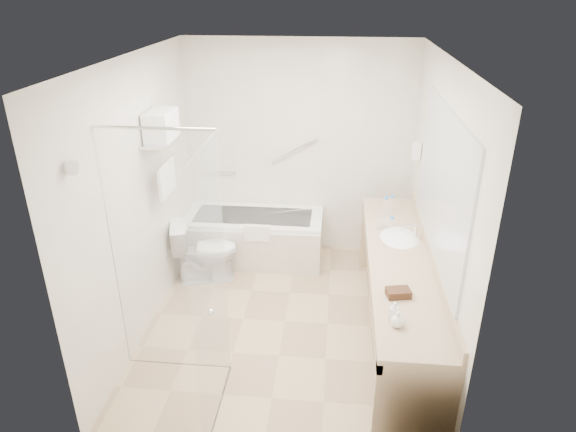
# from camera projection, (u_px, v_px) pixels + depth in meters

# --- Properties ---
(floor) EXTENTS (3.20, 3.20, 0.00)m
(floor) POSITION_uv_depth(u_px,v_px,m) (285.00, 321.00, 5.03)
(floor) COLOR tan
(floor) RESTS_ON ground
(ceiling) EXTENTS (2.60, 3.20, 0.10)m
(ceiling) POSITION_uv_depth(u_px,v_px,m) (284.00, 57.00, 3.98)
(ceiling) COLOR white
(ceiling) RESTS_ON wall_back
(wall_back) EXTENTS (2.60, 0.10, 2.50)m
(wall_back) POSITION_uv_depth(u_px,v_px,m) (299.00, 150.00, 5.95)
(wall_back) COLOR beige
(wall_back) RESTS_ON ground
(wall_front) EXTENTS (2.60, 0.10, 2.50)m
(wall_front) POSITION_uv_depth(u_px,v_px,m) (257.00, 311.00, 3.06)
(wall_front) COLOR beige
(wall_front) RESTS_ON ground
(wall_left) EXTENTS (0.10, 3.20, 2.50)m
(wall_left) POSITION_uv_depth(u_px,v_px,m) (141.00, 199.00, 4.62)
(wall_left) COLOR beige
(wall_left) RESTS_ON ground
(wall_right) EXTENTS (0.10, 3.20, 2.50)m
(wall_right) POSITION_uv_depth(u_px,v_px,m) (435.00, 210.00, 4.39)
(wall_right) COLOR beige
(wall_right) RESTS_ON ground
(bathtub) EXTENTS (1.60, 0.73, 0.59)m
(bathtub) POSITION_uv_depth(u_px,v_px,m) (254.00, 237.00, 6.08)
(bathtub) COLOR white
(bathtub) RESTS_ON floor
(grab_bar_short) EXTENTS (0.40, 0.03, 0.03)m
(grab_bar_short) POSITION_uv_depth(u_px,v_px,m) (219.00, 173.00, 6.13)
(grab_bar_short) COLOR silver
(grab_bar_short) RESTS_ON wall_back
(grab_bar_long) EXTENTS (0.53, 0.03, 0.33)m
(grab_bar_long) POSITION_uv_depth(u_px,v_px,m) (294.00, 151.00, 5.92)
(grab_bar_long) COLOR silver
(grab_bar_long) RESTS_ON wall_back
(shower_enclosure) EXTENTS (0.96, 0.91, 2.11)m
(shower_enclosure) POSITION_uv_depth(u_px,v_px,m) (187.00, 273.00, 3.80)
(shower_enclosure) COLOR silver
(shower_enclosure) RESTS_ON floor
(towel_shelf) EXTENTS (0.24, 0.55, 0.81)m
(towel_shelf) POSITION_uv_depth(u_px,v_px,m) (162.00, 134.00, 4.72)
(towel_shelf) COLOR silver
(towel_shelf) RESTS_ON wall_left
(vanity_counter) EXTENTS (0.55, 2.70, 0.95)m
(vanity_counter) POSITION_uv_depth(u_px,v_px,m) (398.00, 279.00, 4.53)
(vanity_counter) COLOR tan
(vanity_counter) RESTS_ON floor
(sink) EXTENTS (0.40, 0.52, 0.14)m
(sink) POSITION_uv_depth(u_px,v_px,m) (399.00, 240.00, 4.82)
(sink) COLOR white
(sink) RESTS_ON vanity_counter
(faucet) EXTENTS (0.03, 0.03, 0.14)m
(faucet) POSITION_uv_depth(u_px,v_px,m) (416.00, 230.00, 4.76)
(faucet) COLOR silver
(faucet) RESTS_ON vanity_counter
(mirror) EXTENTS (0.02, 2.00, 1.20)m
(mirror) POSITION_uv_depth(u_px,v_px,m) (442.00, 184.00, 4.13)
(mirror) COLOR #B6BAC3
(mirror) RESTS_ON wall_right
(hairdryer_unit) EXTENTS (0.08, 0.10, 0.18)m
(hairdryer_unit) POSITION_uv_depth(u_px,v_px,m) (416.00, 151.00, 5.26)
(hairdryer_unit) COLOR silver
(hairdryer_unit) RESTS_ON wall_right
(toilet) EXTENTS (0.79, 0.57, 0.69)m
(toilet) POSITION_uv_depth(u_px,v_px,m) (205.00, 251.00, 5.60)
(toilet) COLOR white
(toilet) RESTS_ON floor
(amenity_basket) EXTENTS (0.20, 0.15, 0.06)m
(amenity_basket) POSITION_uv_depth(u_px,v_px,m) (398.00, 293.00, 3.90)
(amenity_basket) COLOR #472B19
(amenity_basket) RESTS_ON vanity_counter
(soap_bottle_a) EXTENTS (0.11, 0.15, 0.06)m
(soap_bottle_a) POSITION_uv_depth(u_px,v_px,m) (394.00, 315.00, 3.64)
(soap_bottle_a) COLOR silver
(soap_bottle_a) RESTS_ON vanity_counter
(soap_bottle_b) EXTENTS (0.11, 0.13, 0.09)m
(soap_bottle_b) POSITION_uv_depth(u_px,v_px,m) (397.00, 321.00, 3.55)
(soap_bottle_b) COLOR silver
(soap_bottle_b) RESTS_ON vanity_counter
(water_bottle_left) EXTENTS (0.06, 0.06, 0.19)m
(water_bottle_left) POSITION_uv_depth(u_px,v_px,m) (391.00, 226.00, 4.83)
(water_bottle_left) COLOR silver
(water_bottle_left) RESTS_ON vanity_counter
(water_bottle_mid) EXTENTS (0.06, 0.06, 0.20)m
(water_bottle_mid) POSITION_uv_depth(u_px,v_px,m) (391.00, 205.00, 5.26)
(water_bottle_mid) COLOR silver
(water_bottle_mid) RESTS_ON vanity_counter
(water_bottle_right) EXTENTS (0.07, 0.07, 0.21)m
(water_bottle_right) POSITION_uv_depth(u_px,v_px,m) (386.00, 207.00, 5.21)
(water_bottle_right) COLOR silver
(water_bottle_right) RESTS_ON vanity_counter
(drinking_glass_near) EXTENTS (0.10, 0.10, 0.09)m
(drinking_glass_near) POSITION_uv_depth(u_px,v_px,m) (380.00, 224.00, 4.96)
(drinking_glass_near) COLOR silver
(drinking_glass_near) RESTS_ON vanity_counter
(drinking_glass_far) EXTENTS (0.08, 0.08, 0.09)m
(drinking_glass_far) POSITION_uv_depth(u_px,v_px,m) (387.00, 223.00, 4.98)
(drinking_glass_far) COLOR silver
(drinking_glass_far) RESTS_ON vanity_counter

